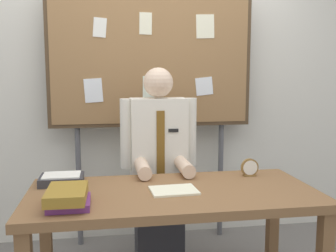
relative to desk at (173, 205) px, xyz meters
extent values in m
cube|color=silver|center=(0.00, 1.20, 0.70)|extent=(6.40, 0.08, 2.70)
cube|color=brown|center=(0.00, 0.00, 0.06)|extent=(1.65, 0.77, 0.05)
cube|color=brown|center=(-0.77, 0.33, -0.31)|extent=(0.07, 0.07, 0.69)
cube|color=brown|center=(0.77, 0.33, -0.31)|extent=(0.07, 0.07, 0.69)
cube|color=#2D2D33|center=(0.00, 0.61, -0.43)|extent=(0.34, 0.30, 0.44)
cube|color=silver|center=(0.00, 0.61, 0.19)|extent=(0.40, 0.22, 0.80)
sphere|color=beige|center=(0.00, 0.61, 0.70)|extent=(0.21, 0.21, 0.21)
cylinder|color=silver|center=(-0.23, 0.59, 0.34)|extent=(0.09, 0.09, 0.49)
cylinder|color=silver|center=(0.23, 0.59, 0.34)|extent=(0.09, 0.09, 0.49)
cylinder|color=beige|center=(-0.14, 0.35, 0.14)|extent=(0.09, 0.30, 0.09)
cylinder|color=beige|center=(0.14, 0.35, 0.14)|extent=(0.09, 0.30, 0.09)
cube|color=brown|center=(0.00, 0.50, 0.25)|extent=(0.06, 0.01, 0.52)
cube|color=black|center=(0.09, 0.50, 0.36)|extent=(0.07, 0.01, 0.02)
cube|color=#4C3823|center=(0.00, 1.00, 0.88)|extent=(1.64, 0.05, 1.10)
cube|color=olive|center=(0.00, 0.99, 0.88)|extent=(1.58, 0.04, 1.04)
cylinder|color=#59595E|center=(-0.60, 1.03, -0.15)|extent=(0.04, 0.04, 1.01)
cylinder|color=#59595E|center=(0.60, 1.03, -0.15)|extent=(0.04, 0.04, 1.01)
cube|color=white|center=(-0.40, 0.97, 1.11)|extent=(0.11, 0.00, 0.15)
cube|color=silver|center=(-0.02, 0.97, 0.65)|extent=(0.11, 0.00, 0.17)
cube|color=white|center=(0.43, 0.97, 0.66)|extent=(0.15, 0.00, 0.16)
cube|color=white|center=(-0.46, 0.97, 0.63)|extent=(0.15, 0.00, 0.19)
cube|color=#F4EFCC|center=(0.43, 0.97, 1.13)|extent=(0.15, 0.00, 0.19)
cube|color=#F4EFCC|center=(-0.05, 0.97, 1.15)|extent=(0.10, 0.00, 0.17)
cube|color=#72337F|center=(-0.57, -0.18, 0.11)|extent=(0.21, 0.23, 0.04)
cube|color=olive|center=(-0.58, -0.18, 0.15)|extent=(0.20, 0.30, 0.06)
cube|color=#F4EFCC|center=(0.00, -0.02, 0.10)|extent=(0.27, 0.22, 0.01)
cylinder|color=olive|center=(0.55, 0.23, 0.15)|extent=(0.12, 0.02, 0.12)
cylinder|color=white|center=(0.55, 0.22, 0.15)|extent=(0.10, 0.00, 0.10)
cube|color=olive|center=(0.55, 0.23, 0.10)|extent=(0.08, 0.04, 0.01)
cube|color=#333338|center=(-0.65, 0.25, 0.11)|extent=(0.26, 0.20, 0.05)
cube|color=white|center=(-0.65, 0.25, 0.14)|extent=(0.22, 0.17, 0.01)
camera|label=1|loc=(-0.38, -2.14, 0.75)|focal=41.64mm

